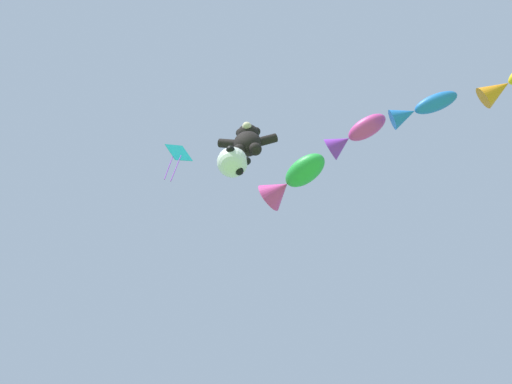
{
  "coord_description": "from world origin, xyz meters",
  "views": [
    {
      "loc": [
        2.42,
        0.42,
        1.56
      ],
      "look_at": [
        1.93,
        5.28,
        10.9
      ],
      "focal_mm": 28.0,
      "sensor_mm": 36.0,
      "label": 1
    }
  ],
  "objects_px": {
    "teddy_bear_kite": "(248,141)",
    "fish_kite_emerald": "(291,181)",
    "soccer_ball_kite": "(233,162)",
    "fish_kite_magenta": "(353,136)",
    "fish_kite_cobalt": "(419,109)",
    "diamond_kite": "(178,155)"
  },
  "relations": [
    {
      "from": "fish_kite_magenta",
      "to": "fish_kite_cobalt",
      "type": "xyz_separation_m",
      "value": [
        1.97,
        -0.92,
        -0.6
      ]
    },
    {
      "from": "soccer_ball_kite",
      "to": "fish_kite_magenta",
      "type": "relative_size",
      "value": 0.43
    },
    {
      "from": "teddy_bear_kite",
      "to": "fish_kite_emerald",
      "type": "xyz_separation_m",
      "value": [
        1.29,
        1.76,
        0.48
      ]
    },
    {
      "from": "teddy_bear_kite",
      "to": "fish_kite_cobalt",
      "type": "distance_m",
      "value": 5.6
    },
    {
      "from": "teddy_bear_kite",
      "to": "fish_kite_magenta",
      "type": "bearing_deg",
      "value": 10.85
    },
    {
      "from": "fish_kite_magenta",
      "to": "diamond_kite",
      "type": "relative_size",
      "value": 0.71
    },
    {
      "from": "fish_kite_magenta",
      "to": "diamond_kite",
      "type": "bearing_deg",
      "value": 175.62
    },
    {
      "from": "soccer_ball_kite",
      "to": "fish_kite_magenta",
      "type": "height_order",
      "value": "fish_kite_magenta"
    },
    {
      "from": "teddy_bear_kite",
      "to": "fish_kite_cobalt",
      "type": "relative_size",
      "value": 0.88
    },
    {
      "from": "diamond_kite",
      "to": "fish_kite_cobalt",
      "type": "bearing_deg",
      "value": -9.57
    },
    {
      "from": "teddy_bear_kite",
      "to": "fish_kite_cobalt",
      "type": "bearing_deg",
      "value": -2.47
    },
    {
      "from": "soccer_ball_kite",
      "to": "fish_kite_magenta",
      "type": "bearing_deg",
      "value": 8.32
    },
    {
      "from": "soccer_ball_kite",
      "to": "fish_kite_magenta",
      "type": "xyz_separation_m",
      "value": [
        3.98,
        0.58,
        2.72
      ]
    },
    {
      "from": "fish_kite_magenta",
      "to": "fish_kite_cobalt",
      "type": "distance_m",
      "value": 2.26
    },
    {
      "from": "teddy_bear_kite",
      "to": "fish_kite_cobalt",
      "type": "xyz_separation_m",
      "value": [
        5.54,
        -0.24,
        0.76
      ]
    },
    {
      "from": "soccer_ball_kite",
      "to": "fish_kite_emerald",
      "type": "height_order",
      "value": "fish_kite_emerald"
    },
    {
      "from": "fish_kite_emerald",
      "to": "diamond_kite",
      "type": "bearing_deg",
      "value": -171.92
    },
    {
      "from": "teddy_bear_kite",
      "to": "diamond_kite",
      "type": "xyz_separation_m",
      "value": [
        -2.85,
        1.18,
        2.36
      ]
    },
    {
      "from": "teddy_bear_kite",
      "to": "diamond_kite",
      "type": "relative_size",
      "value": 0.61
    },
    {
      "from": "teddy_bear_kite",
      "to": "fish_kite_emerald",
      "type": "height_order",
      "value": "fish_kite_emerald"
    },
    {
      "from": "fish_kite_emerald",
      "to": "diamond_kite",
      "type": "distance_m",
      "value": 4.59
    },
    {
      "from": "fish_kite_cobalt",
      "to": "diamond_kite",
      "type": "relative_size",
      "value": 0.69
    }
  ]
}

